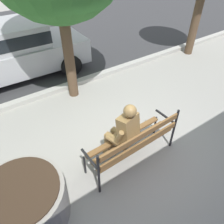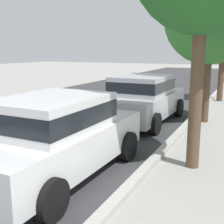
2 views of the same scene
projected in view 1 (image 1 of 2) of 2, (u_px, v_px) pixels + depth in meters
name	position (u px, v px, depth m)	size (l,w,h in m)	color
ground_plane	(138.00, 149.00, 4.44)	(80.00, 80.00, 0.00)	#9E9B93
street_surface	(25.00, 37.00, 9.18)	(60.00, 9.00, 0.01)	#38383A
curb_stone	(74.00, 84.00, 6.23)	(60.00, 0.20, 0.12)	#B2AFA8
park_bench	(135.00, 142.00, 3.86)	(1.82, 0.59, 0.95)	brown
bronze_statue_seated	(122.00, 133.00, 3.86)	(0.61, 0.87, 1.37)	olive
concrete_planter	(25.00, 203.00, 3.18)	(1.26, 1.26, 0.72)	gray
parked_car_silver	(12.00, 50.00, 6.16)	(4.14, 2.00, 1.56)	#B7B7BC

